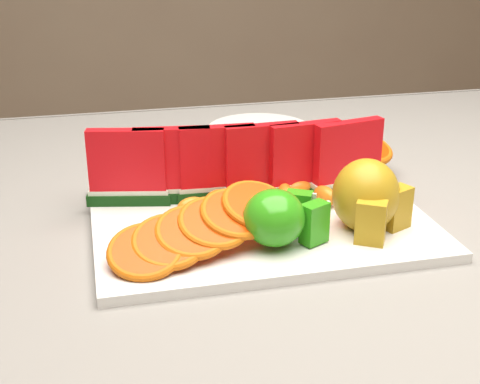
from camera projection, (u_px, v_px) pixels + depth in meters
table at (265, 281)px, 0.90m from camera, size 1.40×0.90×0.75m
tablecloth at (266, 239)px, 0.87m from camera, size 1.53×1.03×0.20m
platter at (259, 220)px, 0.82m from camera, size 0.40×0.30×0.01m
apple_cluster at (280, 217)px, 0.73m from camera, size 0.10×0.08×0.06m
pear_cluster at (368, 198)px, 0.77m from camera, size 0.10×0.10×0.09m
side_plate at (260, 130)px, 1.16m from camera, size 0.18×0.18×0.01m
fork at (138, 166)px, 1.00m from camera, size 0.10×0.19×0.00m
watermelon_row at (240, 164)px, 0.85m from camera, size 0.39×0.07×0.10m
orange_fan_front at (203, 227)px, 0.72m from camera, size 0.23×0.14×0.06m
orange_fan_back at (266, 161)px, 0.93m from camera, size 0.39×0.12×0.05m
tangerine_segments at (258, 198)px, 0.83m from camera, size 0.21×0.07×0.02m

